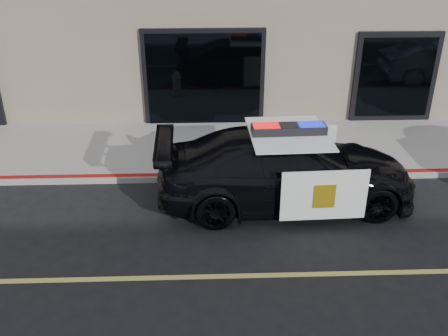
{
  "coord_description": "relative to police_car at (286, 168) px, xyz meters",
  "views": [
    {
      "loc": [
        -0.92,
        -6.86,
        5.57
      ],
      "look_at": [
        -0.6,
        2.2,
        1.0
      ],
      "focal_mm": 40.0,
      "sensor_mm": 36.0,
      "label": 1
    }
  ],
  "objects": [
    {
      "name": "fire_hydrant",
      "position": [
        -2.67,
        1.73,
        -0.27
      ],
      "size": [
        0.37,
        0.52,
        0.82
      ],
      "color": "white",
      "rests_on": "sidewalk_n"
    },
    {
      "name": "sidewalk_n",
      "position": [
        -0.74,
        2.72,
        -0.73
      ],
      "size": [
        60.0,
        3.5,
        0.15
      ],
      "primitive_type": "cube",
      "color": "gray",
      "rests_on": "ground"
    },
    {
      "name": "ground",
      "position": [
        -0.74,
        -2.53,
        -0.81
      ],
      "size": [
        120.0,
        120.0,
        0.0
      ],
      "primitive_type": "plane",
      "color": "black",
      "rests_on": "ground"
    },
    {
      "name": "police_car",
      "position": [
        0.0,
        0.0,
        0.0
      ],
      "size": [
        2.74,
        5.65,
        1.8
      ],
      "color": "black",
      "rests_on": "ground"
    }
  ]
}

